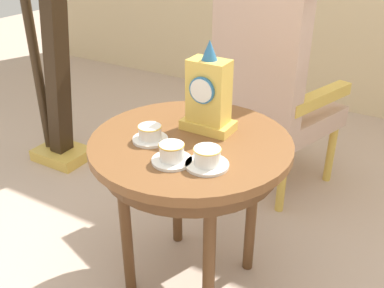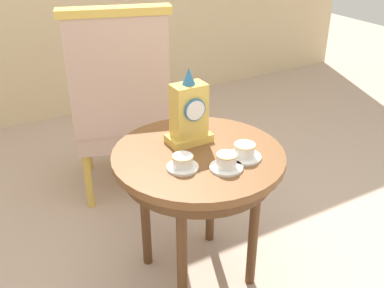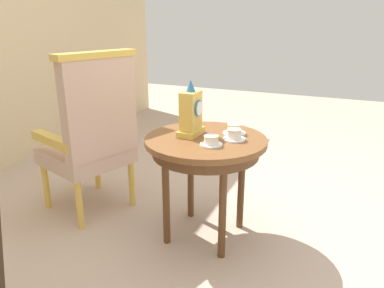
# 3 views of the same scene
# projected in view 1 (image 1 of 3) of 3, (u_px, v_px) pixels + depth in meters

# --- Properties ---
(ground_plane) EXTENTS (10.00, 10.00, 0.00)m
(ground_plane) POSITION_uv_depth(u_px,v_px,m) (167.00, 279.00, 1.85)
(ground_plane) COLOR #BCA38E
(side_table) EXTENTS (0.73, 0.73, 0.66)m
(side_table) POSITION_uv_depth(u_px,v_px,m) (191.00, 158.00, 1.59)
(side_table) COLOR brown
(side_table) RESTS_ON ground
(teacup_left) EXTENTS (0.13, 0.13, 0.06)m
(teacup_left) POSITION_uv_depth(u_px,v_px,m) (150.00, 134.00, 1.53)
(teacup_left) COLOR white
(teacup_left) RESTS_ON side_table
(teacup_right) EXTENTS (0.13, 0.13, 0.07)m
(teacup_right) POSITION_uv_depth(u_px,v_px,m) (172.00, 154.00, 1.40)
(teacup_right) COLOR white
(teacup_right) RESTS_ON side_table
(teacup_center) EXTENTS (0.14, 0.14, 0.06)m
(teacup_center) POSITION_uv_depth(u_px,v_px,m) (207.00, 158.00, 1.38)
(teacup_center) COLOR white
(teacup_center) RESTS_ON side_table
(mantel_clock) EXTENTS (0.19, 0.11, 0.34)m
(mantel_clock) POSITION_uv_depth(u_px,v_px,m) (209.00, 96.00, 1.56)
(mantel_clock) COLOR gold
(mantel_clock) RESTS_ON side_table
(armchair) EXTENTS (0.67, 0.67, 1.14)m
(armchair) POSITION_uv_depth(u_px,v_px,m) (269.00, 86.00, 2.22)
(armchair) COLOR #CCA893
(armchair) RESTS_ON ground
(harp) EXTENTS (0.40, 0.24, 1.89)m
(harp) POSITION_uv_depth(u_px,v_px,m) (48.00, 38.00, 2.38)
(harp) COLOR gold
(harp) RESTS_ON ground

